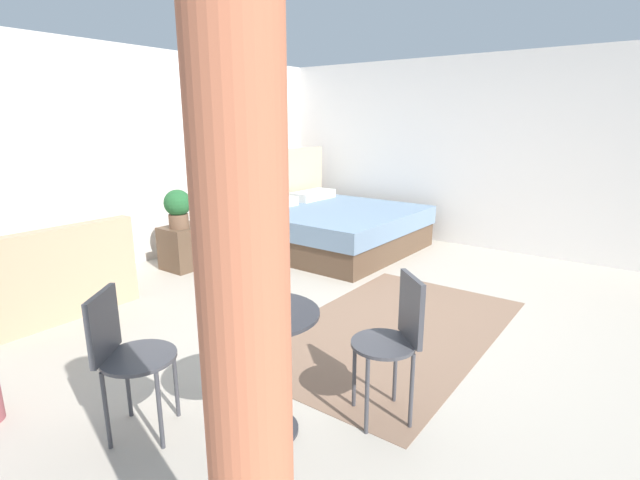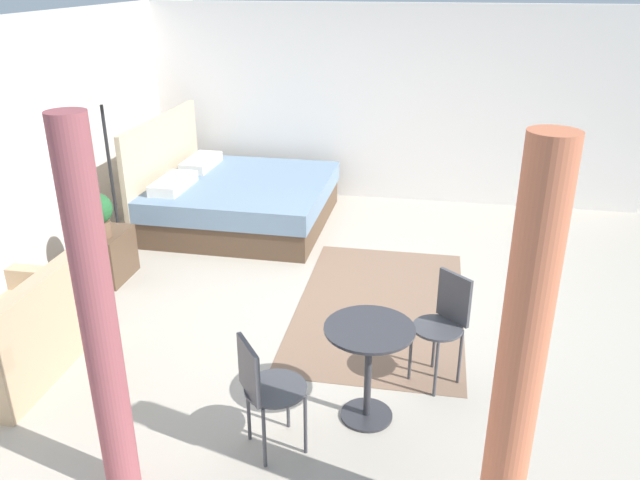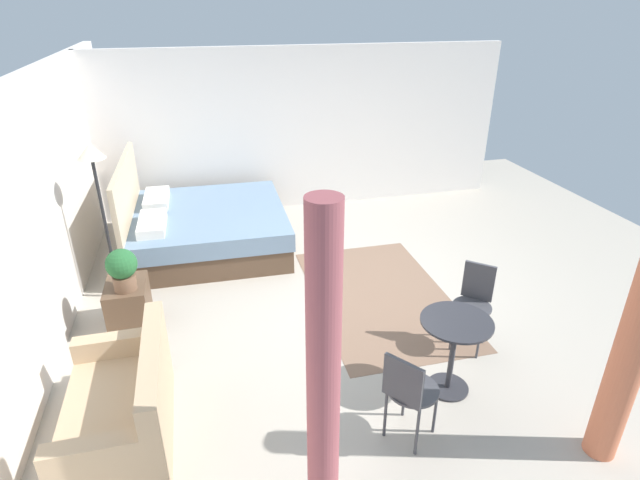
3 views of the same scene
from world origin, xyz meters
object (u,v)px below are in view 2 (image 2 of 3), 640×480
Objects in this scene: potted_plant at (97,213)px; floor_lamp at (104,123)px; nightstand at (107,255)px; cafe_chair_near_couch at (264,384)px; bed at (238,199)px; cafe_chair_near_window at (445,318)px; couch at (20,337)px; balcony_table at (369,356)px.

potted_plant is 0.24× the size of floor_lamp.
cafe_chair_near_couch is at bearing -133.97° from nightstand.
cafe_chair_near_couch is (-3.82, -1.36, 0.20)m from bed.
cafe_chair_near_window is at bearing -108.79° from nightstand.
potted_plant is at bearing 47.12° from cafe_chair_near_couch.
balcony_table is at bearing -92.00° from couch.
balcony_table is 0.75m from cafe_chair_near_window.
couch is 1.56m from potted_plant.
cafe_chair_near_window is (-1.03, -3.29, -0.21)m from potted_plant.
balcony_table is at bearing -149.77° from bed.
bed is at bearing -26.39° from nightstand.
nightstand is at bearing -162.91° from floor_lamp.
cafe_chair_near_window is 1.49m from cafe_chair_near_couch.
bed reaches higher than couch.
potted_plant is (-0.10, -0.02, 0.49)m from nightstand.
couch is 1.58× the size of cafe_chair_near_couch.
couch is at bearing 167.47° from bed.
balcony_table is (-2.32, -3.00, -0.94)m from floor_lamp.
balcony_table is 0.84× the size of cafe_chair_near_window.
bed is at bearing 41.20° from cafe_chair_near_window.
balcony_table is at bearing -127.68° from floor_lamp.
floor_lamp is at bearing 135.47° from bed.
potted_plant is 0.53× the size of cafe_chair_near_couch.
couch is at bearing -172.11° from floor_lamp.
balcony_table is at bearing -120.90° from nightstand.
cafe_chair_near_window is at bearing -47.94° from cafe_chair_near_couch.
nightstand is 1.22× the size of potted_plant.
bed is 1.89m from nightstand.
potted_plant is 0.51× the size of cafe_chair_near_window.
cafe_chair_near_couch is (-2.12, -2.20, 0.26)m from nightstand.
couch is 1.59m from nightstand.
potted_plant is 2.98m from cafe_chair_near_couch.
cafe_chair_near_window is (0.55, -0.50, 0.03)m from balcony_table.
potted_plant is 3.21m from balcony_table.
couch is 2.43× the size of nightstand.
cafe_chair_near_window is at bearing -107.34° from potted_plant.
potted_plant is at bearing 3.46° from couch.
floor_lamp is at bearing 16.48° from potted_plant.
floor_lamp is at bearing 63.27° from cafe_chair_near_window.
couch is at bearing 98.19° from cafe_chair_near_window.
cafe_chair_near_window is at bearing -81.81° from couch.
nightstand is 3.07m from cafe_chair_near_couch.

